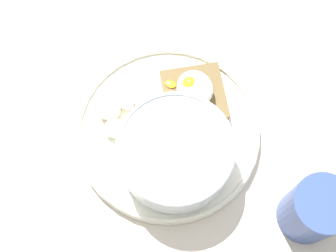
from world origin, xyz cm
name	(u,v)px	position (x,y,z in cm)	size (l,w,h in cm)	color
ground_plane	(168,136)	(0.00, 0.00, 1.00)	(120.00, 120.00, 2.00)	beige
plate	(168,132)	(0.00, 0.00, 2.80)	(25.39, 25.39, 1.60)	white
oatmeal_bowl	(175,154)	(-4.21, 0.80, 6.11)	(14.87, 14.87, 6.24)	white
toast_slice	(194,95)	(3.17, -5.35, 3.81)	(10.30, 10.30, 1.45)	brown
poached_egg	(194,88)	(3.25, -5.27, 6.03)	(6.21, 5.88, 3.36)	white
banana_slice_front	(109,110)	(5.88, 6.28, 3.71)	(4.49, 4.50, 1.54)	beige
banana_slice_left	(127,101)	(6.13, 3.61, 3.62)	(3.45, 3.50, 1.37)	#F5E4BB
banana_slice_back	(115,129)	(2.95, 6.63, 3.72)	(2.68, 2.84, 1.63)	#F9F0C0
banana_slice_right	(145,105)	(4.64, 1.51, 3.67)	(3.73, 3.72, 1.44)	#F1E3BE
coffee_mug	(314,210)	(-17.63, -11.64, 6.74)	(7.14, 7.14, 9.26)	#344C92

